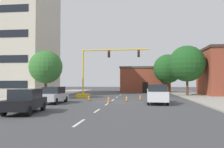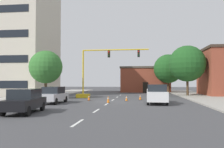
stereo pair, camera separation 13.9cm
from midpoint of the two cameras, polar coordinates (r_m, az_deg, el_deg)
name	(u,v)px [view 2 (the right image)]	position (r m, az deg, el deg)	size (l,w,h in m)	color
ground_plane	(110,102)	(26.97, -0.26, -6.71)	(160.00, 160.00, 0.00)	#424244
sidewalk_left	(37,96)	(38.13, -17.50, -5.11)	(6.00, 56.00, 0.14)	#B2ADA3
sidewalk_right	(204,97)	(35.87, 21.54, -5.27)	(6.00, 56.00, 0.14)	#9E998E
lane_stripe_seg_0	(78,123)	(13.29, -8.03, -11.63)	(0.16, 2.40, 0.01)	silver
lane_stripe_seg_1	(96,111)	(18.61, -3.59, -8.85)	(0.16, 2.40, 0.01)	silver
lane_stripe_seg_2	(107,104)	(24.01, -1.17, -7.29)	(0.16, 2.40, 0.01)	silver
lane_stripe_seg_3	(113,100)	(29.44, 0.35, -6.30)	(0.16, 2.40, 0.01)	silver
lane_stripe_seg_4	(117,97)	(34.90, 1.40, -5.61)	(0.16, 2.40, 0.01)	silver
lane_stripe_seg_5	(120,95)	(40.36, 2.16, -5.11)	(0.16, 2.40, 0.01)	silver
building_tall_left	(15,39)	(43.91, -22.30, 7.75)	(12.72, 11.18, 19.02)	beige
building_brick_center	(145,80)	(53.51, 8.08, -1.33)	(10.76, 8.47, 5.54)	brown
traffic_signal_gantry	(92,81)	(33.42, -4.63, -1.81)	(10.16, 1.20, 6.83)	yellow
tree_right_mid	(187,64)	(38.71, 17.85, 2.41)	(5.66, 5.66, 7.94)	#4C3823
tree_left_near	(46,67)	(32.68, -15.61, 1.63)	(4.41, 4.41, 6.45)	#4C3823
tree_right_far	(168,69)	(48.07, 13.54, 1.25)	(5.73, 5.73, 7.73)	#4C3823
pickup_truck_white	(157,94)	(24.89, 10.92, -4.82)	(2.16, 5.46, 1.99)	white
sedan_silver_near_left	(53,95)	(25.58, -13.84, -4.92)	(1.90, 4.52, 1.74)	#B7B7BC
sedan_black_mid_left	(25,101)	(18.17, -20.21, -6.10)	(2.29, 4.66, 1.74)	black
traffic_cone_roadside_a	(140,97)	(29.66, 6.98, -5.58)	(0.36, 0.36, 0.72)	black
traffic_cone_roadside_b	(108,99)	(25.22, -0.76, -6.16)	(0.36, 0.36, 0.78)	black
traffic_cone_roadside_c	(127,98)	(27.81, 3.69, -5.92)	(0.36, 0.36, 0.63)	black
traffic_cone_roadside_d	(89,98)	(28.65, -5.47, -5.73)	(0.36, 0.36, 0.70)	black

